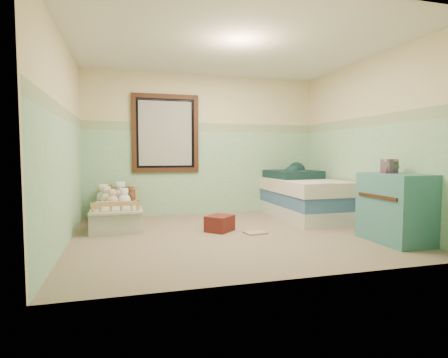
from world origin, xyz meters
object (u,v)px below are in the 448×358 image
object	(u,v)px
red_pillow	(220,223)
dresser	(395,208)
toddler_bed_frame	(117,220)
plush_floor_tan	(114,219)
plush_floor_cream	(103,220)
floor_book	(255,233)
twin_bed_frame	(303,211)

from	to	relation	value
red_pillow	dresser	bearing A→B (deg)	-31.16
toddler_bed_frame	red_pillow	xyz separation A→B (m)	(1.41, -0.79, 0.03)
toddler_bed_frame	plush_floor_tan	xyz separation A→B (m)	(-0.04, -0.15, 0.04)
plush_floor_cream	floor_book	xyz separation A→B (m)	(2.03, -0.81, -0.13)
plush_floor_cream	red_pillow	world-z (taller)	plush_floor_cream
plush_floor_tan	dresser	distance (m)	3.86
toddler_bed_frame	red_pillow	size ratio (longest dim) A/B	3.64
plush_floor_tan	twin_bed_frame	size ratio (longest dim) A/B	0.13
plush_floor_tan	floor_book	size ratio (longest dim) A/B	0.88
toddler_bed_frame	dresser	bearing A→B (deg)	-30.40
twin_bed_frame	toddler_bed_frame	bearing A→B (deg)	178.27
floor_book	twin_bed_frame	bearing A→B (deg)	28.97
twin_bed_frame	dresser	distance (m)	1.92
plush_floor_cream	red_pillow	xyz separation A→B (m)	(1.60, -0.53, -0.03)
dresser	floor_book	size ratio (longest dim) A/B	3.02
plush_floor_tan	twin_bed_frame	xyz separation A→B (m)	(3.12, 0.06, -0.01)
plush_floor_cream	red_pillow	size ratio (longest dim) A/B	0.79
plush_floor_tan	toddler_bed_frame	bearing A→B (deg)	74.08
plush_floor_tan	twin_bed_frame	world-z (taller)	plush_floor_tan
plush_floor_tan	dresser	bearing A→B (deg)	-28.18
twin_bed_frame	plush_floor_tan	bearing A→B (deg)	-178.98
plush_floor_cream	dresser	world-z (taller)	dresser
twin_bed_frame	dresser	xyz separation A→B (m)	(0.27, -1.87, 0.32)
toddler_bed_frame	plush_floor_tan	size ratio (longest dim) A/B	5.19
toddler_bed_frame	red_pillow	world-z (taller)	red_pillow
toddler_bed_frame	plush_floor_tan	world-z (taller)	plush_floor_tan
toddler_bed_frame	plush_floor_cream	distance (m)	0.33
twin_bed_frame	floor_book	size ratio (longest dim) A/B	6.62
toddler_bed_frame	dresser	size ratio (longest dim) A/B	1.52
red_pillow	floor_book	world-z (taller)	red_pillow
dresser	red_pillow	size ratio (longest dim) A/B	2.39
toddler_bed_frame	red_pillow	distance (m)	1.61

